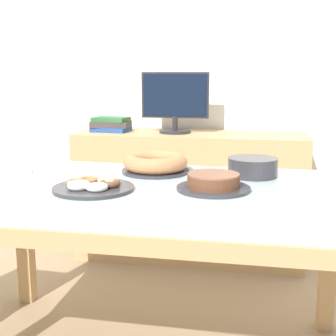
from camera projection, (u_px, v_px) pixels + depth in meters
wall_back at (198, 56)px, 3.13m from camera, size 8.00×0.10×2.60m
dining_table at (148, 209)px, 1.83m from camera, size 1.64×0.94×0.75m
sideboard at (190, 196)px, 3.02m from camera, size 1.44×0.44×0.82m
computer_monitor at (175, 103)px, 2.92m from camera, size 0.42×0.20×0.38m
book_stack at (111, 125)px, 3.03m from camera, size 0.25×0.20×0.09m
cake_chocolate_round at (213, 183)px, 1.76m from camera, size 0.28×0.28×0.06m
cake_golden_bundt at (155, 164)px, 2.07m from camera, size 0.30×0.30×0.08m
pastry_platter at (94, 186)px, 1.76m from camera, size 0.31×0.31×0.04m
plate_stack at (253, 167)px, 1.99m from camera, size 0.21×0.21×0.08m
tealight_centre at (29, 170)px, 2.07m from camera, size 0.04×0.04×0.04m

